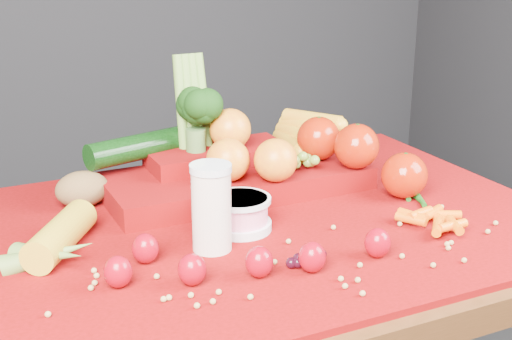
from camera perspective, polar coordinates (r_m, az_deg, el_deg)
name	(u,v)px	position (r m, az deg, el deg)	size (l,w,h in m)	color
table	(261,272)	(1.34, 0.37, -8.19)	(1.10, 0.80, 0.75)	#351E0C
red_cloth	(261,222)	(1.29, 0.38, -4.20)	(1.05, 0.75, 0.01)	#7A0408
milk_glass	(211,204)	(1.15, -3.59, -2.77)	(0.07, 0.07, 0.15)	beige
yogurt_bowl	(240,212)	(1.24, -1.28, -3.41)	(0.11, 0.11, 0.06)	silver
strawberry_scatter	(236,257)	(1.09, -1.63, -6.96)	(0.44, 0.18, 0.05)	#98000F
dark_grape_cluster	(306,257)	(1.12, 4.00, -6.99)	(0.06, 0.05, 0.03)	black
soybean_scatter	(317,261)	(1.13, 4.87, -7.28)	(0.84, 0.24, 0.01)	#B08D4B
corn_ear	(52,249)	(1.17, -15.98, -6.09)	(0.25, 0.27, 0.06)	gold
potato	(82,189)	(1.38, -13.74, -1.50)	(0.10, 0.07, 0.07)	brown
baby_carrot_pile	(439,224)	(1.27, 14.47, -4.19)	(0.17, 0.17, 0.03)	#E15B07
green_bean_pile	(411,191)	(1.45, 12.30, -1.65)	(0.14, 0.12, 0.01)	#124F12
produce_mound	(254,160)	(1.42, -0.17, 0.84)	(0.61, 0.36, 0.27)	#7A0408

